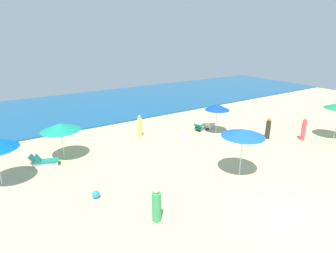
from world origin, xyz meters
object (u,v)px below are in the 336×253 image
umbrella_3 (217,107)px  cooler_box_1 (186,136)px  lounge_chair_2_1 (42,161)px  lounge_chair_3_1 (209,125)px  lounge_chair_2_0 (47,161)px  lounge_chair_3_0 (201,127)px  beachgoer_1 (304,129)px  umbrella_0 (243,133)px  beachgoer_0 (140,127)px  umbrella_2 (60,127)px  beachgoer_3 (157,206)px  beachgoer_2 (268,129)px  beach_ball_0 (96,194)px

umbrella_3 → cooler_box_1: umbrella_3 is taller
lounge_chair_2_1 → lounge_chair_3_1: size_ratio=0.99×
lounge_chair_2_0 → lounge_chair_3_0: 11.45m
umbrella_3 → beachgoer_1: bearing=-46.7°
umbrella_0 → lounge_chair_2_1: (-8.71, 7.03, -2.18)m
lounge_chair_3_1 → umbrella_3: bearing=140.4°
lounge_chair_2_0 → umbrella_3: (11.94, -1.27, 1.79)m
lounge_chair_2_1 → lounge_chair_3_0: (11.67, -0.27, -0.02)m
beachgoer_0 → beachgoer_1: (9.47, -7.01, 0.04)m
umbrella_2 → beachgoer_3: size_ratio=1.55×
umbrella_0 → beachgoer_2: size_ratio=1.69×
beachgoer_2 → cooler_box_1: beachgoer_2 is taller
lounge_chair_3_1 → cooler_box_1: (-2.93, -0.84, -0.06)m
lounge_chair_3_0 → lounge_chair_3_1: 0.76m
beachgoer_2 → beachgoer_1: bearing=-33.5°
umbrella_2 → lounge_chair_2_1: size_ratio=1.50×
lounge_chair_2_1 → beachgoer_3: beachgoer_3 is taller
lounge_chair_2_1 → lounge_chair_3_0: size_ratio=0.99×
umbrella_3 → lounge_chair_3_1: bearing=76.6°
lounge_chair_2_0 → cooler_box_1: 9.34m
umbrella_0 → lounge_chair_3_0: bearing=66.4°
lounge_chair_2_1 → beachgoer_1: size_ratio=0.90×
beachgoer_0 → lounge_chair_2_0: bearing=142.7°
beachgoer_1 → beachgoer_3: beachgoer_1 is taller
beachgoer_0 → beach_ball_0: bearing=-179.9°
lounge_chair_2_0 → beach_ball_0: bearing=-149.1°
umbrella_0 → lounge_chair_3_0: (2.95, 6.75, -2.19)m
beachgoer_1 → beach_ball_0: 14.92m
umbrella_2 → lounge_chair_2_0: size_ratio=1.72×
umbrella_2 → beachgoer_3: bearing=-77.7°
lounge_chair_3_1 → cooler_box_1: lounge_chair_3_1 is taller
beachgoer_2 → umbrella_3: bearing=136.9°
umbrella_2 → lounge_chair_3_0: size_ratio=1.50×
beachgoer_0 → beachgoer_2: size_ratio=1.06×
umbrella_3 → lounge_chair_2_0: bearing=173.9°
lounge_chair_2_1 → cooler_box_1: (9.50, -1.14, -0.05)m
beach_ball_0 → beachgoer_0: bearing=48.0°
umbrella_0 → beachgoer_3: 5.98m
lounge_chair_3_0 → cooler_box_1: (-2.17, -0.87, -0.03)m
umbrella_2 → beachgoer_2: bearing=-19.3°
cooler_box_1 → lounge_chair_2_1: bearing=-77.4°
beachgoer_0 → cooler_box_1: beachgoer_0 is taller
beachgoer_1 → lounge_chair_2_0: bearing=96.2°
umbrella_2 → lounge_chair_3_1: size_ratio=1.49×
umbrella_3 → lounge_chair_3_1: 2.15m
lounge_chair_2_1 → umbrella_3: bearing=-69.8°
umbrella_0 → cooler_box_1: size_ratio=4.66×
beachgoer_3 → cooler_box_1: size_ratio=2.65×
lounge_chair_3_0 → cooler_box_1: bearing=92.5°
lounge_chair_3_1 → beachgoer_1: 6.89m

